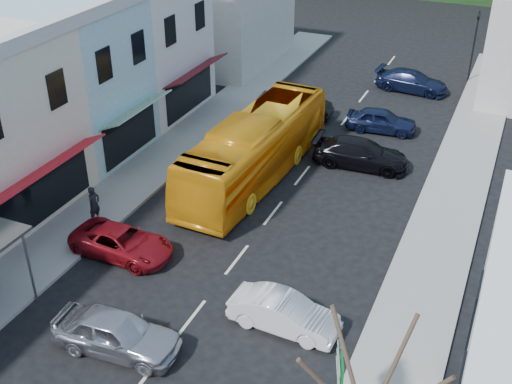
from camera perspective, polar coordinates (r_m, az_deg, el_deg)
name	(u,v)px	position (r m, az deg, el deg)	size (l,w,h in m)	color
ground	(191,319)	(24.15, -5.79, -11.13)	(120.00, 120.00, 0.00)	black
sidewalk_left	(157,164)	(34.50, -8.82, 2.49)	(3.00, 52.00, 0.15)	gray
sidewalk_right	(444,225)	(30.14, 16.35, -2.85)	(3.00, 52.00, 0.15)	gray
shopfront_row	(2,115)	(32.31, -21.67, 6.38)	(8.25, 30.00, 8.00)	silver
distant_block_left	(221,21)	(49.38, -3.17, 14.97)	(8.00, 10.00, 6.00)	#B7B2A8
bus	(255,151)	(32.17, -0.06, 3.70)	(2.50, 11.60, 3.10)	orange
car_silver	(117,334)	(22.89, -12.29, -12.23)	(1.80, 4.40, 1.40)	#AFAFB4
car_white	(284,312)	(23.24, 2.51, -10.64)	(1.80, 4.40, 1.40)	silver
car_red	(122,241)	(27.36, -11.84, -4.28)	(1.90, 4.60, 1.40)	maroon
car_black_near	(361,154)	(34.18, 9.31, 3.35)	(1.84, 4.50, 1.40)	black
car_navy_mid	(381,120)	(38.41, 11.08, 6.28)	(1.80, 4.40, 1.40)	#0E1632
car_black_far	(295,105)	(39.88, 3.47, 7.71)	(1.80, 4.40, 1.40)	black
car_navy_far	(412,81)	(44.97, 13.69, 9.55)	(1.84, 4.50, 1.40)	#0E1632
pedestrian_left	(94,205)	(29.52, -14.17, -1.14)	(0.60, 0.40, 1.70)	black
traffic_signal	(474,47)	(47.33, 18.77, 12.10)	(0.77, 1.09, 4.93)	black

